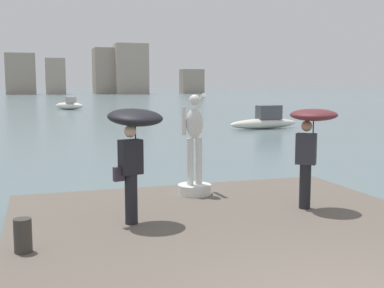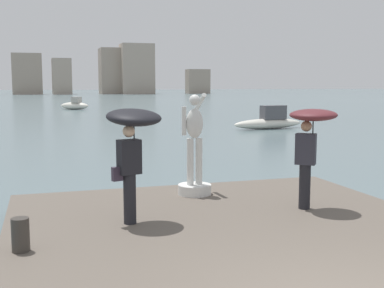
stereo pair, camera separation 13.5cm
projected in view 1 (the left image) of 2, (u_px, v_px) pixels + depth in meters
The scene contains 9 objects.
ground_plane at pixel (73, 116), 42.95m from camera, with size 400.00×400.00×0.00m, color slate.
pier at pixel (273, 267), 7.10m from camera, with size 7.55×10.23×0.40m, color #60564C.
statue_white_figure at pixel (194, 159), 10.83m from camera, with size 0.74×0.93×2.24m.
onlooker_left at pixel (134, 134), 8.50m from camera, with size 1.19×1.21×2.05m.
onlooker_right at pixel (311, 132), 9.50m from camera, with size 1.28×1.28×1.97m.
mooring_bollard at pixel (23, 235), 7.14m from camera, with size 0.26×0.26×0.50m, color #38332D.
boat_near at pixel (69, 105), 54.29m from camera, with size 3.45×2.95×1.41m.
boat_rightward at pixel (265, 121), 31.16m from camera, with size 4.95×1.52×1.47m.
distant_skyline at pixel (72, 74), 134.79m from camera, with size 81.63×11.25×13.80m.
Camera 1 is at (-3.19, -4.04, 2.83)m, focal length 46.10 mm.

